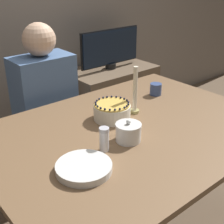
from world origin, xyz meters
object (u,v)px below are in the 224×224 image
at_px(cake, 112,111).
at_px(tv_monitor, 110,48).
at_px(candle, 135,95).
at_px(person_man_blue_shirt, 47,120).
at_px(sugar_shaker, 104,139).
at_px(sugar_bowl, 128,132).

bearing_deg(cake, tv_monitor, 50.67).
distance_m(candle, person_man_blue_shirt, 0.75).
bearing_deg(sugar_shaker, person_man_blue_shirt, 80.05).
relative_size(sugar_shaker, person_man_blue_shirt, 0.10).
distance_m(cake, candle, 0.17).
bearing_deg(sugar_bowl, tv_monitor, 53.62).
xyz_separation_m(sugar_shaker, tv_monitor, (1.03, 1.19, 0.04)).
bearing_deg(sugar_shaker, sugar_bowl, -2.31).
distance_m(cake, sugar_shaker, 0.33).
bearing_deg(tv_monitor, person_man_blue_shirt, -158.13).
bearing_deg(tv_monitor, sugar_shaker, -130.78).
xyz_separation_m(sugar_bowl, candle, (0.25, 0.21, 0.07)).
bearing_deg(sugar_bowl, person_man_blue_shirt, 89.90).
xyz_separation_m(candle, tv_monitor, (0.64, 0.98, -0.01)).
relative_size(sugar_bowl, person_man_blue_shirt, 0.11).
bearing_deg(sugar_bowl, candle, 40.87).
relative_size(cake, candle, 0.74).
distance_m(sugar_shaker, person_man_blue_shirt, 0.89).
height_order(cake, candle, candle).
relative_size(candle, person_man_blue_shirt, 0.23).
distance_m(person_man_blue_shirt, tv_monitor, 1.00).
xyz_separation_m(sugar_shaker, candle, (0.39, 0.21, 0.05)).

